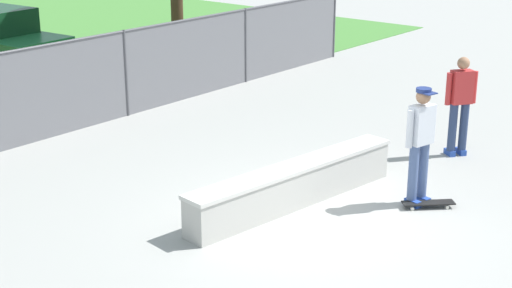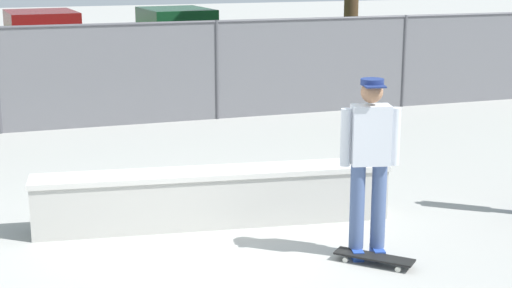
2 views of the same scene
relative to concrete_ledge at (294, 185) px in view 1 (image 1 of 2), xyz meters
name	(u,v)px [view 1 (image 1 of 2)]	position (x,y,z in m)	size (l,w,h in m)	color
ground_plane	(317,222)	(-0.32, -0.65, -0.32)	(80.00, 80.00, 0.00)	#9E9E99
concrete_ledge	(294,185)	(0.00, 0.00, 0.00)	(4.09, 1.00, 0.64)	#B7B5AD
skateboarder	(420,140)	(1.22, -1.44, 0.71)	(0.59, 0.36, 1.84)	#2647A5
skateboard	(428,203)	(1.20, -1.66, -0.25)	(0.71, 0.71, 0.09)	black
chainlink_fence	(49,87)	(-0.32, 5.67, 0.68)	(19.54, 0.07, 1.84)	#4C4C51
bystander	(460,102)	(3.73, -0.89, 0.68)	(0.51, 0.43, 1.82)	#2647A5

